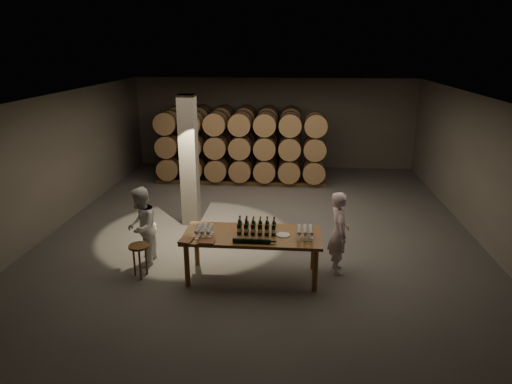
# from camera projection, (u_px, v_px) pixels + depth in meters

# --- Properties ---
(room) EXTENTS (12.00, 12.00, 12.00)m
(room) POSITION_uv_depth(u_px,v_px,m) (189.00, 161.00, 11.09)
(room) COLOR #54524F
(room) RESTS_ON ground
(tasting_table) EXTENTS (2.60, 1.10, 0.90)m
(tasting_table) POSITION_uv_depth(u_px,v_px,m) (252.00, 239.00, 8.63)
(tasting_table) COLOR brown
(tasting_table) RESTS_ON ground
(barrel_stack_back) EXTENTS (4.70, 0.95, 2.31)m
(barrel_stack_back) POSITION_uv_depth(u_px,v_px,m) (235.00, 138.00, 15.92)
(barrel_stack_back) COLOR brown
(barrel_stack_back) RESTS_ON ground
(barrel_stack_front) EXTENTS (5.48, 0.95, 2.31)m
(barrel_stack_front) POSITION_uv_depth(u_px,v_px,m) (241.00, 147.00, 14.56)
(barrel_stack_front) COLOR brown
(barrel_stack_front) RESTS_ON ground
(bottle_cluster) EXTENTS (0.73, 0.23, 0.33)m
(bottle_cluster) POSITION_uv_depth(u_px,v_px,m) (257.00, 228.00, 8.59)
(bottle_cluster) COLOR black
(bottle_cluster) RESTS_ON tasting_table
(lying_bottles) EXTENTS (0.79, 0.09, 0.09)m
(lying_bottles) POSITION_uv_depth(u_px,v_px,m) (252.00, 241.00, 8.20)
(lying_bottles) COLOR black
(lying_bottles) RESTS_ON tasting_table
(glass_cluster_left) EXTENTS (0.31, 0.42, 0.18)m
(glass_cluster_left) POSITION_uv_depth(u_px,v_px,m) (204.00, 229.00, 8.49)
(glass_cluster_left) COLOR silver
(glass_cluster_left) RESTS_ON tasting_table
(glass_cluster_right) EXTENTS (0.31, 0.42, 0.19)m
(glass_cluster_right) POSITION_uv_depth(u_px,v_px,m) (305.00, 230.00, 8.44)
(glass_cluster_right) COLOR silver
(glass_cluster_right) RESTS_ON tasting_table
(plate) EXTENTS (0.26, 0.26, 0.01)m
(plate) POSITION_uv_depth(u_px,v_px,m) (283.00, 235.00, 8.55)
(plate) COLOR silver
(plate) RESTS_ON tasting_table
(notebook_near) EXTENTS (0.28, 0.22, 0.03)m
(notebook_near) POSITION_uv_depth(u_px,v_px,m) (207.00, 242.00, 8.24)
(notebook_near) COLOR brown
(notebook_near) RESTS_ON tasting_table
(notebook_corner) EXTENTS (0.27, 0.32, 0.03)m
(notebook_corner) POSITION_uv_depth(u_px,v_px,m) (186.00, 240.00, 8.31)
(notebook_corner) COLOR brown
(notebook_corner) RESTS_ON tasting_table
(pen) EXTENTS (0.13, 0.03, 0.01)m
(pen) POSITION_uv_depth(u_px,v_px,m) (209.00, 241.00, 8.27)
(pen) COLOR black
(pen) RESTS_ON tasting_table
(stool) EXTENTS (0.40, 0.40, 0.66)m
(stool) POSITION_uv_depth(u_px,v_px,m) (139.00, 251.00, 8.73)
(stool) COLOR brown
(stool) RESTS_ON ground
(person_man) EXTENTS (0.46, 0.64, 1.65)m
(person_man) POSITION_uv_depth(u_px,v_px,m) (339.00, 233.00, 8.85)
(person_man) COLOR silver
(person_man) RESTS_ON ground
(person_woman) EXTENTS (0.69, 0.85, 1.63)m
(person_woman) POSITION_uv_depth(u_px,v_px,m) (141.00, 227.00, 9.16)
(person_woman) COLOR white
(person_woman) RESTS_ON ground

